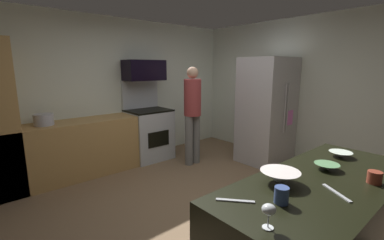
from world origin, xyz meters
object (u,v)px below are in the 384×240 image
object	(u,v)px
person_cook	(193,111)
mixing_bowl_small	(327,167)
mug_coffee	(281,195)
oven_range	(149,132)
wine_glass_near	(269,211)
microwave	(144,70)
stock_pot	(44,120)
mixing_bowl_prep	(341,154)
mixing_bowl_large	(280,177)
refrigerator	(266,111)
mug_tea	(375,177)

from	to	relation	value
person_cook	mixing_bowl_small	world-z (taller)	person_cook
mixing_bowl_small	mug_coffee	distance (m)	0.78
oven_range	wine_glass_near	xyz separation A→B (m)	(-1.44, -3.55, 0.49)
microwave	stock_pot	distance (m)	1.88
mixing_bowl_prep	mug_coffee	world-z (taller)	mug_coffee
mixing_bowl_large	wine_glass_near	xyz separation A→B (m)	(-0.54, -0.26, 0.05)
refrigerator	mixing_bowl_prep	distance (m)	2.37
person_cook	mug_tea	size ratio (longest dim) A/B	18.15
refrigerator	wine_glass_near	distance (m)	3.62
person_cook	refrigerator	bearing A→B (deg)	-34.04
refrigerator	mug_coffee	xyz separation A→B (m)	(-2.72, -1.92, 0.00)
mixing_bowl_small	refrigerator	bearing A→B (deg)	43.98
mug_tea	stock_pot	xyz separation A→B (m)	(-1.36, 3.75, 0.04)
mixing_bowl_small	wine_glass_near	distance (m)	1.08
refrigerator	mixing_bowl_small	size ratio (longest dim) A/B	9.69
mixing_bowl_small	mug_tea	size ratio (longest dim) A/B	2.05
person_cook	oven_range	bearing A→B (deg)	119.75
oven_range	mug_coffee	size ratio (longest dim) A/B	14.20
oven_range	microwave	size ratio (longest dim) A/B	2.01
person_cook	mixing_bowl_prep	bearing A→B (deg)	-98.59
mug_tea	mug_coffee	bearing A→B (deg)	159.55
wine_glass_near	mixing_bowl_prep	bearing A→B (deg)	7.51
oven_range	mug_coffee	xyz separation A→B (m)	(-1.15, -3.45, 0.44)
oven_range	mixing_bowl_large	distance (m)	3.44
refrigerator	wine_glass_near	bearing A→B (deg)	-146.13
person_cook	wine_glass_near	bearing A→B (deg)	-124.10
mixing_bowl_large	mug_coffee	distance (m)	0.30
mixing_bowl_small	mixing_bowl_prep	distance (m)	0.43
mug_tea	stock_pot	bearing A→B (deg)	109.96
mixing_bowl_prep	person_cook	bearing A→B (deg)	81.41
person_cook	mug_tea	xyz separation A→B (m)	(-0.83, -2.97, -0.03)
mixing_bowl_small	mug_tea	distance (m)	0.34
refrigerator	mixing_bowl_large	bearing A→B (deg)	-144.49
oven_range	mixing_bowl_prep	world-z (taller)	oven_range
refrigerator	stock_pot	xyz separation A→B (m)	(-3.31, 1.54, 0.03)
microwave	mug_tea	world-z (taller)	microwave
microwave	stock_pot	bearing A→B (deg)	-177.38
refrigerator	person_cook	xyz separation A→B (m)	(-1.13, 0.76, 0.03)
oven_range	stock_pot	world-z (taller)	oven_range
mixing_bowl_prep	mug_coffee	xyz separation A→B (m)	(-1.20, -0.10, 0.03)
microwave	mixing_bowl_prep	xyz separation A→B (m)	(0.05, -3.44, -0.75)
microwave	person_cook	world-z (taller)	microwave
mug_coffee	stock_pot	size ratio (longest dim) A/B	0.39
person_cook	mixing_bowl_prep	xyz separation A→B (m)	(-0.39, -2.58, -0.05)
oven_range	refrigerator	xyz separation A→B (m)	(1.57, -1.53, 0.44)
mixing_bowl_small	stock_pot	world-z (taller)	stock_pot
refrigerator	mug_tea	world-z (taller)	refrigerator
mixing_bowl_prep	microwave	bearing A→B (deg)	90.82
person_cook	mug_coffee	size ratio (longest dim) A/B	16.59
refrigerator	mixing_bowl_large	world-z (taller)	refrigerator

